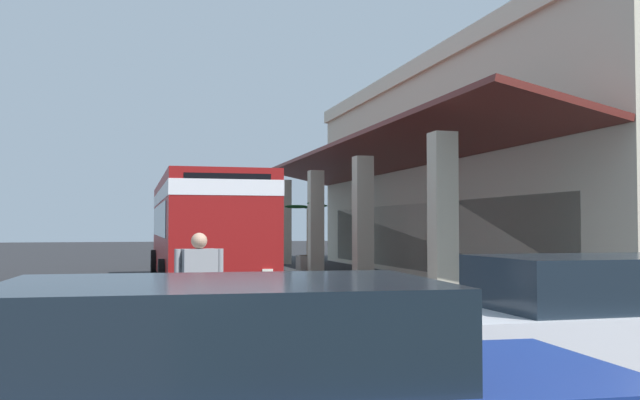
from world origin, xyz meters
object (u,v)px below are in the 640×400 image
object	(u,v)px
transit_bus	(203,224)
pedestrian	(199,285)
parked_sedan_white	(612,324)
potted_palm	(308,255)

from	to	relation	value
transit_bus	pedestrian	distance (m)	11.26
parked_sedan_white	potted_palm	size ratio (longest dim) A/B	1.58
transit_bus	potted_palm	distance (m)	8.24
parked_sedan_white	pedestrian	xyz separation A→B (m)	(-3.61, -4.00, 0.20)
pedestrian	potted_palm	bearing A→B (deg)	161.46
potted_palm	parked_sedan_white	bearing A→B (deg)	-5.21
pedestrian	potted_palm	world-z (taller)	potted_palm
parked_sedan_white	pedestrian	distance (m)	5.39
pedestrian	potted_palm	xyz separation A→B (m)	(-17.73, 5.95, -0.32)
parked_sedan_white	potted_palm	xyz separation A→B (m)	(-21.34, 1.95, -0.12)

